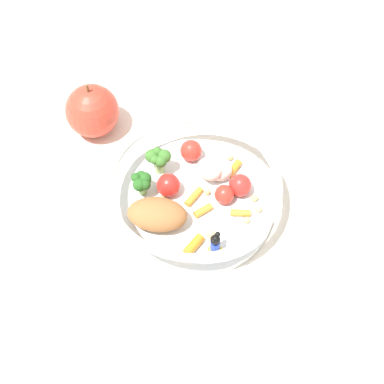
% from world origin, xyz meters
% --- Properties ---
extents(ground_plane, '(2.40, 2.40, 0.00)m').
position_xyz_m(ground_plane, '(0.00, 0.00, 0.00)').
color(ground_plane, silver).
extents(food_container, '(0.23, 0.23, 0.06)m').
position_xyz_m(food_container, '(0.00, -0.01, 0.03)').
color(food_container, white).
rests_on(food_container, ground_plane).
extents(loose_apple, '(0.08, 0.08, 0.09)m').
position_xyz_m(loose_apple, '(0.16, -0.13, 0.04)').
color(loose_apple, '#BC3828').
rests_on(loose_apple, ground_plane).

